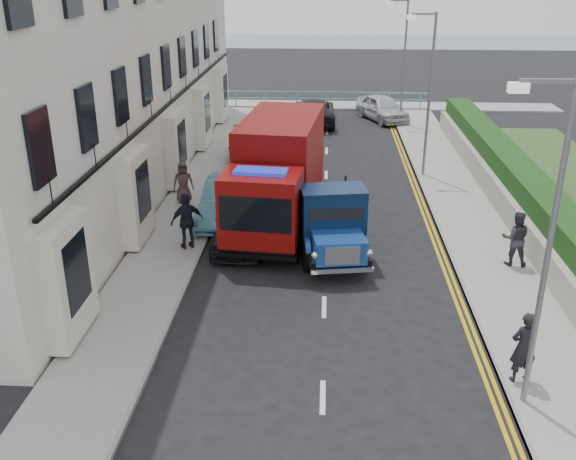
{
  "coord_description": "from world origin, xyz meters",
  "views": [
    {
      "loc": [
        -0.07,
        -13.59,
        8.81
      ],
      "look_at": [
        -1.13,
        4.13,
        1.4
      ],
      "focal_mm": 40.0,
      "sensor_mm": 36.0,
      "label": 1
    }
  ],
  "objects_px": {
    "red_lorry": "(277,172)",
    "pedestrian_east_near": "(524,347)",
    "lamp_far": "(402,55)",
    "lamp_mid": "(427,86)",
    "bedford_lorry": "(331,226)",
    "parked_car_front": "(245,222)",
    "lamp_near": "(545,234)"
  },
  "relations": [
    {
      "from": "lamp_near",
      "to": "bedford_lorry",
      "type": "height_order",
      "value": "lamp_near"
    },
    {
      "from": "bedford_lorry",
      "to": "red_lorry",
      "type": "xyz_separation_m",
      "value": [
        -1.91,
        2.62,
        0.93
      ]
    },
    {
      "from": "lamp_mid",
      "to": "bedford_lorry",
      "type": "relative_size",
      "value": 1.33
    },
    {
      "from": "lamp_near",
      "to": "parked_car_front",
      "type": "xyz_separation_m",
      "value": [
        -6.89,
        8.31,
        -3.25
      ]
    },
    {
      "from": "pedestrian_east_near",
      "to": "lamp_near",
      "type": "bearing_deg",
      "value": 60.97
    },
    {
      "from": "pedestrian_east_near",
      "to": "lamp_far",
      "type": "bearing_deg",
      "value": -101.53
    },
    {
      "from": "lamp_near",
      "to": "lamp_mid",
      "type": "bearing_deg",
      "value": 90.0
    },
    {
      "from": "lamp_near",
      "to": "parked_car_front",
      "type": "bearing_deg",
      "value": 129.67
    },
    {
      "from": "lamp_mid",
      "to": "parked_car_front",
      "type": "relative_size",
      "value": 1.59
    },
    {
      "from": "lamp_far",
      "to": "lamp_mid",
      "type": "bearing_deg",
      "value": -90.0
    },
    {
      "from": "parked_car_front",
      "to": "pedestrian_east_near",
      "type": "bearing_deg",
      "value": -43.5
    },
    {
      "from": "red_lorry",
      "to": "parked_car_front",
      "type": "distance_m",
      "value": 2.24
    },
    {
      "from": "red_lorry",
      "to": "bedford_lorry",
      "type": "bearing_deg",
      "value": -48.33
    },
    {
      "from": "bedford_lorry",
      "to": "pedestrian_east_near",
      "type": "height_order",
      "value": "bedford_lorry"
    },
    {
      "from": "lamp_mid",
      "to": "bedford_lorry",
      "type": "xyz_separation_m",
      "value": [
        -4.0,
        -8.75,
        -2.9
      ]
    },
    {
      "from": "lamp_near",
      "to": "lamp_far",
      "type": "height_order",
      "value": "same"
    },
    {
      "from": "lamp_near",
      "to": "red_lorry",
      "type": "relative_size",
      "value": 0.94
    },
    {
      "from": "lamp_mid",
      "to": "parked_car_front",
      "type": "height_order",
      "value": "lamp_mid"
    },
    {
      "from": "red_lorry",
      "to": "parked_car_front",
      "type": "xyz_separation_m",
      "value": [
        -0.99,
        -1.56,
        -1.27
      ]
    },
    {
      "from": "bedford_lorry",
      "to": "parked_car_front",
      "type": "distance_m",
      "value": 3.11
    },
    {
      "from": "lamp_near",
      "to": "bedford_lorry",
      "type": "relative_size",
      "value": 1.33
    },
    {
      "from": "lamp_near",
      "to": "lamp_far",
      "type": "relative_size",
      "value": 1.0
    },
    {
      "from": "bedford_lorry",
      "to": "pedestrian_east_near",
      "type": "relative_size",
      "value": 3.05
    },
    {
      "from": "red_lorry",
      "to": "pedestrian_east_near",
      "type": "height_order",
      "value": "red_lorry"
    },
    {
      "from": "lamp_far",
      "to": "red_lorry",
      "type": "bearing_deg",
      "value": -110.09
    },
    {
      "from": "lamp_near",
      "to": "lamp_far",
      "type": "xyz_separation_m",
      "value": [
        0.0,
        26.0,
        0.0
      ]
    },
    {
      "from": "bedford_lorry",
      "to": "pedestrian_east_near",
      "type": "distance_m",
      "value": 7.76
    },
    {
      "from": "lamp_near",
      "to": "pedestrian_east_near",
      "type": "xyz_separation_m",
      "value": [
        0.22,
        0.73,
        -3.01
      ]
    },
    {
      "from": "lamp_near",
      "to": "pedestrian_east_near",
      "type": "bearing_deg",
      "value": 73.01
    },
    {
      "from": "lamp_near",
      "to": "pedestrian_east_near",
      "type": "distance_m",
      "value": 3.11
    },
    {
      "from": "red_lorry",
      "to": "lamp_mid",
      "type": "bearing_deg",
      "value": 51.77
    },
    {
      "from": "lamp_far",
      "to": "parked_car_front",
      "type": "height_order",
      "value": "lamp_far"
    }
  ]
}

